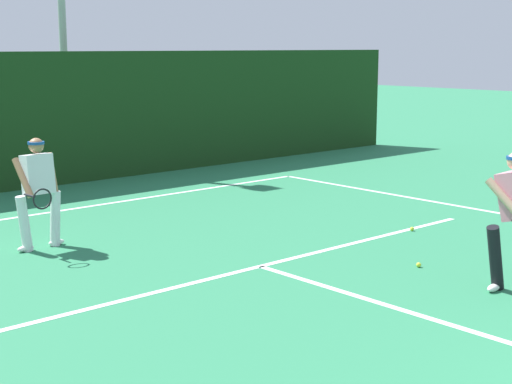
{
  "coord_description": "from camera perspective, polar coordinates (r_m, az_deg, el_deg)",
  "views": [
    {
      "loc": [
        -6.82,
        -1.15,
        2.91
      ],
      "look_at": [
        0.02,
        6.51,
        1.0
      ],
      "focal_mm": 55.22,
      "sensor_mm": 36.0,
      "label": 1
    }
  ],
  "objects": [
    {
      "name": "player_far",
      "position": [
        11.73,
        -15.49,
        0.26
      ],
      "size": [
        0.78,
        0.85,
        1.63
      ],
      "rotation": [
        0.0,
        0.0,
        3.21
      ],
      "color": "silver",
      "rests_on": "ground_plane"
    },
    {
      "name": "court_line_service",
      "position": [
        10.59,
        0.31,
        -5.4
      ],
      "size": [
        8.86,
        0.1,
        0.01
      ],
      "primitive_type": "cube",
      "color": "white",
      "rests_on": "ground_plane"
    },
    {
      "name": "court_line_centre",
      "position": [
        8.6,
        15.0,
        -9.61
      ],
      "size": [
        0.1,
        6.4,
        0.01
      ],
      "primitive_type": "cube",
      "color": "white",
      "rests_on": "ground_plane"
    },
    {
      "name": "tennis_ball",
      "position": [
        12.82,
        11.24,
        -2.64
      ],
      "size": [
        0.07,
        0.07,
        0.07
      ],
      "primitive_type": "sphere",
      "color": "#D1E033",
      "rests_on": "ground_plane"
    },
    {
      "name": "court_line_baseline_far",
      "position": [
        14.64,
        -13.11,
        -1.19
      ],
      "size": [
        10.87,
        0.1,
        0.01
      ],
      "primitive_type": "cube",
      "color": "white",
      "rests_on": "ground_plane"
    },
    {
      "name": "tennis_ball_extra",
      "position": [
        10.76,
        11.7,
        -5.19
      ],
      "size": [
        0.07,
        0.07,
        0.07
      ],
      "primitive_type": "sphere",
      "color": "#D1E033",
      "rests_on": "ground_plane"
    },
    {
      "name": "back_fence_windscreen",
      "position": [
        16.63,
        -17.43,
        4.85
      ],
      "size": [
        22.84,
        0.12,
        2.8
      ],
      "primitive_type": "cube",
      "color": "#173816",
      "rests_on": "ground_plane"
    }
  ]
}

